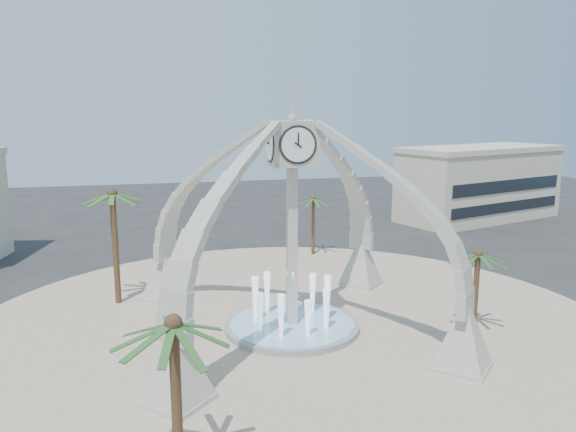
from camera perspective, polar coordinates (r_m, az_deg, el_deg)
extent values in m
plane|color=#282828|center=(34.17, 0.40, -11.45)|extent=(140.00, 140.00, 0.00)
cylinder|color=#C2A990|center=(34.15, 0.40, -11.40)|extent=(40.00, 40.00, 0.06)
cube|color=#BBB3A6|center=(32.62, 0.41, -3.46)|extent=(0.55, 0.55, 9.80)
cube|color=#BBB3A6|center=(31.66, 0.43, 7.39)|extent=(2.50, 2.50, 2.50)
cone|color=#BBB3A6|center=(31.63, 0.43, 13.27)|extent=(0.20, 0.20, 4.00)
cylinder|color=white|center=(30.41, 1.03, 7.24)|extent=(1.84, 0.04, 1.84)
pyramid|color=#BBB3A6|center=(42.09, 7.41, -4.90)|extent=(3.80, 3.80, 3.20)
pyramid|color=#BBB3A6|center=(39.39, -12.27, -6.17)|extent=(3.80, 3.80, 3.20)
pyramid|color=#BBB3A6|center=(26.17, -11.28, -15.12)|extent=(3.80, 3.80, 3.20)
pyramid|color=#BBB3A6|center=(30.09, 17.37, -11.87)|extent=(3.80, 3.80, 3.20)
cylinder|color=#97979A|center=(34.09, 0.40, -11.14)|extent=(8.00, 8.00, 0.40)
cylinder|color=#99CAE4|center=(34.01, 0.40, -10.79)|extent=(7.40, 7.40, 0.04)
cone|color=white|center=(33.45, 0.40, -8.25)|extent=(0.60, 0.60, 3.20)
cube|color=beige|center=(70.32, 18.83, 2.97)|extent=(21.49, 13.79, 8.00)
cube|color=beige|center=(69.91, 19.05, 6.46)|extent=(21.87, 14.17, 0.60)
cylinder|color=brown|center=(34.70, 18.53, -7.39)|extent=(0.32, 0.32, 4.88)
cylinder|color=brown|center=(39.04, -17.12, -3.18)|extent=(0.40, 0.40, 7.64)
cylinder|color=brown|center=(50.18, 2.58, -1.02)|extent=(0.31, 0.31, 5.28)
cylinder|color=brown|center=(20.66, -11.26, -18.16)|extent=(0.38, 0.38, 6.05)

